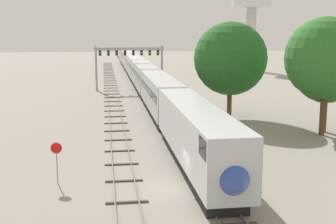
{
  "coord_description": "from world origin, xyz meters",
  "views": [
    {
      "loc": [
        -4.69,
        -28.02,
        10.28
      ],
      "look_at": [
        1.0,
        12.0,
        3.0
      ],
      "focal_mm": 48.3,
      "sensor_mm": 36.0,
      "label": 1
    }
  ],
  "objects_px": {
    "signal_gantry": "(129,57)",
    "stop_sign": "(57,157)",
    "passenger_train": "(139,71)",
    "trackside_tree_right": "(327,70)",
    "trackside_tree_mid": "(230,59)",
    "water_tower": "(252,1)",
    "trackside_tree_left": "(326,58)"
  },
  "relations": [
    {
      "from": "signal_gantry",
      "to": "trackside_tree_left",
      "type": "relative_size",
      "value": 1.04
    },
    {
      "from": "trackside_tree_left",
      "to": "trackside_tree_mid",
      "type": "relative_size",
      "value": 1.03
    },
    {
      "from": "passenger_train",
      "to": "water_tower",
      "type": "height_order",
      "value": "water_tower"
    },
    {
      "from": "passenger_train",
      "to": "trackside_tree_left",
      "type": "distance_m",
      "value": 48.29
    },
    {
      "from": "water_tower",
      "to": "trackside_tree_left",
      "type": "xyz_separation_m",
      "value": [
        -16.53,
        -73.0,
        -10.08
      ]
    },
    {
      "from": "water_tower",
      "to": "stop_sign",
      "type": "bearing_deg",
      "value": -116.1
    },
    {
      "from": "stop_sign",
      "to": "trackside_tree_mid",
      "type": "height_order",
      "value": "trackside_tree_mid"
    },
    {
      "from": "signal_gantry",
      "to": "stop_sign",
      "type": "bearing_deg",
      "value": -99.0
    },
    {
      "from": "signal_gantry",
      "to": "stop_sign",
      "type": "height_order",
      "value": "signal_gantry"
    },
    {
      "from": "trackside_tree_right",
      "to": "passenger_train",
      "type": "bearing_deg",
      "value": 109.48
    },
    {
      "from": "trackside_tree_right",
      "to": "water_tower",
      "type": "bearing_deg",
      "value": 77.69
    },
    {
      "from": "passenger_train",
      "to": "stop_sign",
      "type": "bearing_deg",
      "value": -99.96
    },
    {
      "from": "trackside_tree_mid",
      "to": "signal_gantry",
      "type": "bearing_deg",
      "value": 110.68
    },
    {
      "from": "water_tower",
      "to": "signal_gantry",
      "type": "bearing_deg",
      "value": -133.52
    },
    {
      "from": "passenger_train",
      "to": "stop_sign",
      "type": "distance_m",
      "value": 57.81
    },
    {
      "from": "passenger_train",
      "to": "trackside_tree_left",
      "type": "bearing_deg",
      "value": -72.14
    },
    {
      "from": "trackside_tree_left",
      "to": "passenger_train",
      "type": "bearing_deg",
      "value": 107.86
    },
    {
      "from": "signal_gantry",
      "to": "stop_sign",
      "type": "xyz_separation_m",
      "value": [
        -7.75,
        -48.94,
        -3.94
      ]
    },
    {
      "from": "passenger_train",
      "to": "trackside_tree_mid",
      "type": "bearing_deg",
      "value": -77.12
    },
    {
      "from": "stop_sign",
      "to": "trackside_tree_mid",
      "type": "relative_size",
      "value": 0.25
    },
    {
      "from": "water_tower",
      "to": "trackside_tree_mid",
      "type": "height_order",
      "value": "water_tower"
    },
    {
      "from": "stop_sign",
      "to": "trackside_tree_right",
      "type": "height_order",
      "value": "trackside_tree_right"
    },
    {
      "from": "trackside_tree_left",
      "to": "trackside_tree_mid",
      "type": "distance_m",
      "value": 12.27
    },
    {
      "from": "signal_gantry",
      "to": "trackside_tree_mid",
      "type": "bearing_deg",
      "value": -69.32
    },
    {
      "from": "stop_sign",
      "to": "trackside_tree_left",
      "type": "height_order",
      "value": "trackside_tree_left"
    },
    {
      "from": "passenger_train",
      "to": "signal_gantry",
      "type": "bearing_deg",
      "value": -105.72
    },
    {
      "from": "water_tower",
      "to": "trackside_tree_left",
      "type": "relative_size",
      "value": 1.92
    },
    {
      "from": "stop_sign",
      "to": "trackside_tree_left",
      "type": "bearing_deg",
      "value": 24.42
    },
    {
      "from": "signal_gantry",
      "to": "trackside_tree_left",
      "type": "height_order",
      "value": "trackside_tree_left"
    },
    {
      "from": "passenger_train",
      "to": "stop_sign",
      "type": "height_order",
      "value": "passenger_train"
    },
    {
      "from": "passenger_train",
      "to": "water_tower",
      "type": "bearing_deg",
      "value": 41.12
    },
    {
      "from": "signal_gantry",
      "to": "trackside_tree_left",
      "type": "distance_m",
      "value": 41.4
    }
  ]
}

